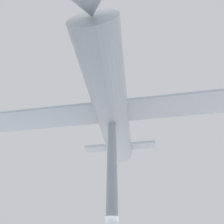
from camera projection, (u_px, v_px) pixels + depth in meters
name	position (u px, v px, depth m)	size (l,w,h in m)	color
support_pylon_central	(112.00, 188.00, 6.57)	(0.50, 0.50, 7.05)	#999EA3
suspended_airplane	(112.00, 110.00, 9.55)	(19.01, 12.44, 2.99)	#B2B7BC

